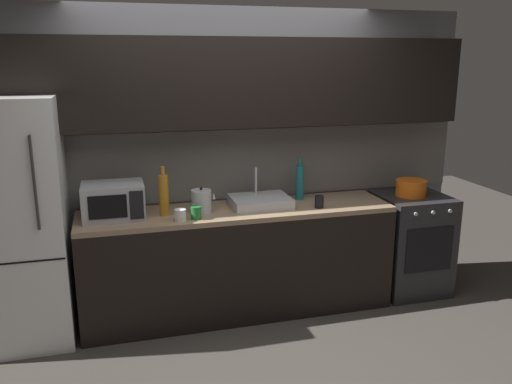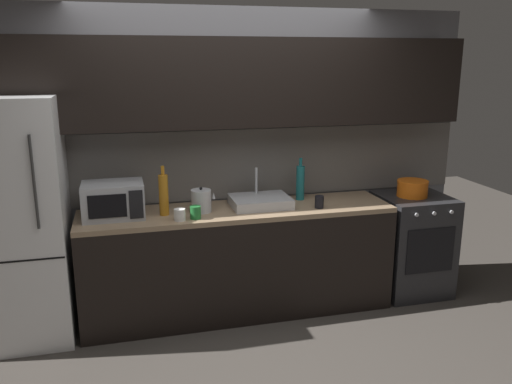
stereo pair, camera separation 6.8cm
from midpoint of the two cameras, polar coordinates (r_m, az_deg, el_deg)
name	(u,v)px [view 2 (the right image)]	position (r m, az deg, el deg)	size (l,w,h in m)	color
ground_plane	(267,368)	(3.86, 1.76, -18.48)	(10.00, 10.00, 0.00)	#3D3833
back_wall	(229,125)	(4.44, -2.45, 7.29)	(4.29, 0.44, 2.50)	slate
counter_run	(238,260)	(4.43, -1.48, -7.42)	(2.55, 0.60, 0.90)	black
refrigerator	(19,222)	(4.24, -23.86, -2.98)	(0.68, 0.69, 1.84)	white
oven_range	(411,244)	(5.02, 16.84, -5.40)	(0.60, 0.62, 0.90)	#232326
microwave	(113,200)	(4.17, -14.74, -0.85)	(0.46, 0.35, 0.27)	#A8AAAF
sink_basin	(260,201)	(4.35, 0.91, -1.02)	(0.48, 0.38, 0.30)	#ADAFB5
kettle	(201,201)	(4.20, -5.48, -0.95)	(0.20, 0.16, 0.20)	#B7BABF
wine_bottle_amber	(164,194)	(4.13, -9.50, -0.25)	(0.07, 0.07, 0.39)	#B27019
wine_bottle_teal	(300,182)	(4.54, 5.24, 1.06)	(0.07, 0.07, 0.37)	#19666B
mug_dark	(319,202)	(4.33, 7.31, -1.07)	(0.07, 0.07, 0.10)	black
mug_green	(195,212)	(4.03, -6.09, -2.20)	(0.08, 0.08, 0.10)	#1E6B2D
mug_white	(180,215)	(4.00, -7.78, -2.46)	(0.09, 0.09, 0.09)	silver
cooking_pot	(412,188)	(4.86, 16.96, 0.38)	(0.27, 0.27, 0.14)	orange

